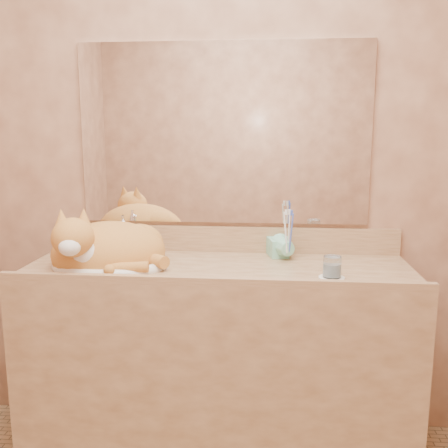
# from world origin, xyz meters

# --- Properties ---
(wall_back) EXTENTS (2.40, 0.02, 2.50)m
(wall_back) POSITION_xyz_m (0.00, 1.00, 1.25)
(wall_back) COLOR brown
(wall_back) RESTS_ON ground
(vanity_counter) EXTENTS (1.60, 0.55, 0.85)m
(vanity_counter) POSITION_xyz_m (0.00, 0.72, 0.42)
(vanity_counter) COLOR brown
(vanity_counter) RESTS_ON floor
(mirror) EXTENTS (1.30, 0.02, 0.80)m
(mirror) POSITION_xyz_m (0.00, 0.99, 1.39)
(mirror) COLOR white
(mirror) RESTS_ON wall_back
(sink_basin) EXTENTS (0.55, 0.49, 0.15)m
(sink_basin) POSITION_xyz_m (-0.45, 0.70, 0.92)
(sink_basin) COLOR white
(sink_basin) RESTS_ON vanity_counter
(faucet) EXTENTS (0.05, 0.12, 0.17)m
(faucet) POSITION_xyz_m (-0.45, 0.89, 0.93)
(faucet) COLOR silver
(faucet) RESTS_ON vanity_counter
(cat) EXTENTS (0.58, 0.52, 0.26)m
(cat) POSITION_xyz_m (-0.46, 0.69, 0.93)
(cat) COLOR #B86E2A
(cat) RESTS_ON sink_basin
(soap_dispenser) EXTENTS (0.10, 0.10, 0.18)m
(soap_dispenser) POSITION_xyz_m (0.26, 0.87, 0.94)
(soap_dispenser) COLOR #7FCCAF
(soap_dispenser) RESTS_ON vanity_counter
(toothbrush_cup) EXTENTS (0.14, 0.14, 0.10)m
(toothbrush_cup) POSITION_xyz_m (0.29, 0.83, 0.90)
(toothbrush_cup) COLOR #7FCCAF
(toothbrush_cup) RESTS_ON vanity_counter
(toothbrushes) EXTENTS (0.04, 0.04, 0.23)m
(toothbrushes) POSITION_xyz_m (0.29, 0.83, 0.99)
(toothbrushes) COLOR silver
(toothbrushes) RESTS_ON toothbrush_cup
(saucer) EXTENTS (0.10, 0.10, 0.01)m
(saucer) POSITION_xyz_m (0.45, 0.58, 0.85)
(saucer) COLOR white
(saucer) RESTS_ON vanity_counter
(water_glass) EXTENTS (0.07, 0.07, 0.08)m
(water_glass) POSITION_xyz_m (0.45, 0.58, 0.90)
(water_glass) COLOR silver
(water_glass) RESTS_ON saucer
(lotion_bottle) EXTENTS (0.05, 0.05, 0.11)m
(lotion_bottle) POSITION_xyz_m (-0.69, 0.86, 0.90)
(lotion_bottle) COLOR silver
(lotion_bottle) RESTS_ON vanity_counter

